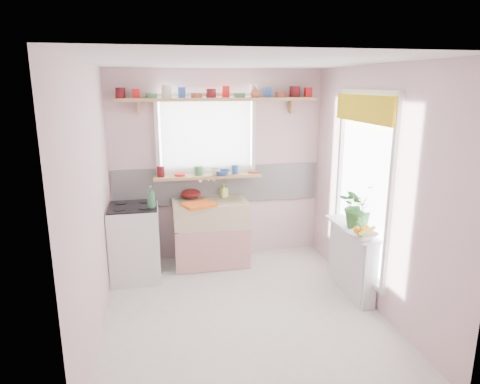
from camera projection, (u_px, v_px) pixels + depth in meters
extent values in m
plane|color=white|center=(242.00, 311.00, 4.46)|extent=(3.20, 3.20, 0.00)
plane|color=white|center=(243.00, 62.00, 3.85)|extent=(3.20, 3.20, 0.00)
plane|color=beige|center=(218.00, 166.00, 5.67)|extent=(2.80, 0.00, 2.80)
plane|color=beige|center=(296.00, 260.00, 2.64)|extent=(2.80, 0.00, 2.80)
plane|color=beige|center=(92.00, 204.00, 3.88)|extent=(0.00, 3.20, 3.20)
plane|color=beige|center=(375.00, 189.00, 4.43)|extent=(0.00, 3.20, 3.20)
cube|color=white|center=(218.00, 184.00, 5.72)|extent=(2.74, 0.03, 0.50)
cube|color=pink|center=(218.00, 199.00, 5.77)|extent=(2.74, 0.02, 0.12)
cube|color=white|center=(206.00, 136.00, 5.54)|extent=(1.20, 0.01, 1.00)
cube|color=white|center=(207.00, 137.00, 5.48)|extent=(1.15, 0.02, 0.95)
cube|color=white|center=(365.00, 185.00, 4.62)|extent=(0.01, 1.10, 1.90)
cube|color=gold|center=(363.00, 109.00, 4.40)|extent=(0.03, 1.20, 0.28)
cube|color=white|center=(211.00, 244.00, 5.60)|extent=(0.85, 0.55, 0.55)
cube|color=#C5433A|center=(214.00, 252.00, 5.33)|extent=(0.95, 0.02, 0.53)
cube|color=beige|center=(210.00, 213.00, 5.50)|extent=(0.95, 0.55, 0.30)
cylinder|color=silver|center=(207.00, 178.00, 5.63)|extent=(0.03, 0.22, 0.03)
cube|color=white|center=(135.00, 243.00, 5.13)|extent=(0.58, 0.58, 0.90)
cube|color=black|center=(133.00, 207.00, 5.02)|extent=(0.56, 0.56, 0.02)
cylinder|color=black|center=(119.00, 209.00, 4.86)|extent=(0.14, 0.14, 0.01)
cylinder|color=black|center=(145.00, 208.00, 4.91)|extent=(0.14, 0.14, 0.01)
cylinder|color=black|center=(121.00, 203.00, 5.13)|extent=(0.14, 0.14, 0.01)
cylinder|color=black|center=(145.00, 202.00, 5.18)|extent=(0.14, 0.14, 0.01)
cube|color=white|center=(352.00, 261.00, 4.81)|extent=(0.15, 0.90, 0.75)
cube|color=white|center=(351.00, 228.00, 4.71)|extent=(0.22, 0.95, 0.03)
cube|color=tan|center=(208.00, 176.00, 5.56)|extent=(1.40, 0.22, 0.04)
cube|color=tan|center=(218.00, 99.00, 5.34)|extent=(2.52, 0.24, 0.04)
cylinder|color=#590F14|center=(120.00, 93.00, 5.09)|extent=(0.11, 0.11, 0.12)
cylinder|color=red|center=(136.00, 93.00, 5.12)|extent=(0.11, 0.11, 0.12)
cylinder|color=#3F7F4C|center=(152.00, 95.00, 5.17)|extent=(0.11, 0.11, 0.06)
cylinder|color=silver|center=(167.00, 93.00, 5.19)|extent=(0.11, 0.11, 0.12)
cylinder|color=#3359A5|center=(182.00, 93.00, 5.23)|extent=(0.11, 0.11, 0.12)
cylinder|color=#A55133|center=(197.00, 95.00, 5.27)|extent=(0.11, 0.11, 0.06)
cylinder|color=#590F14|center=(211.00, 93.00, 5.30)|extent=(0.11, 0.11, 0.12)
cylinder|color=red|center=(225.00, 93.00, 5.33)|extent=(0.11, 0.11, 0.12)
cylinder|color=#3F7F4C|center=(240.00, 95.00, 5.38)|extent=(0.11, 0.11, 0.06)
cylinder|color=silver|center=(254.00, 93.00, 5.41)|extent=(0.11, 0.11, 0.12)
cylinder|color=#3359A5|center=(268.00, 92.00, 5.44)|extent=(0.11, 0.11, 0.12)
cylinder|color=#A55133|center=(281.00, 95.00, 5.48)|extent=(0.11, 0.11, 0.06)
cylinder|color=#590F14|center=(295.00, 92.00, 5.51)|extent=(0.11, 0.11, 0.12)
cylinder|color=red|center=(308.00, 92.00, 5.55)|extent=(0.11, 0.11, 0.12)
cylinder|color=#590F14|center=(159.00, 172.00, 5.42)|extent=(0.11, 0.11, 0.12)
cylinder|color=red|center=(179.00, 171.00, 5.47)|extent=(0.11, 0.11, 0.12)
cylinder|color=#3F7F4C|center=(198.00, 173.00, 5.52)|extent=(0.11, 0.11, 0.06)
cylinder|color=silver|center=(217.00, 170.00, 5.56)|extent=(0.11, 0.11, 0.12)
cylinder|color=#3359A5|center=(236.00, 169.00, 5.61)|extent=(0.11, 0.11, 0.12)
cylinder|color=#A55133|center=(254.00, 171.00, 5.67)|extent=(0.11, 0.11, 0.06)
cube|color=orange|center=(199.00, 205.00, 5.23)|extent=(0.45, 0.40, 0.04)
ellipsoid|color=#540E0F|center=(191.00, 194.00, 5.59)|extent=(0.31, 0.31, 0.12)
imported|color=#306327|center=(359.00, 206.00, 4.63)|extent=(0.57, 0.53, 0.50)
imported|color=silver|center=(362.00, 236.00, 4.34)|extent=(0.36, 0.36, 0.07)
imported|color=#39702C|center=(360.00, 228.00, 4.37)|extent=(0.13, 0.11, 0.21)
imported|color=#D8E666|center=(224.00, 190.00, 5.67)|extent=(0.10, 0.11, 0.18)
imported|color=silver|center=(216.00, 172.00, 5.50)|extent=(0.13, 0.13, 0.09)
imported|color=#2F549B|center=(222.00, 173.00, 5.52)|extent=(0.25, 0.25, 0.06)
imported|color=#AB4C34|center=(255.00, 92.00, 5.35)|extent=(0.16, 0.16, 0.13)
imported|color=#39724C|center=(151.00, 197.00, 4.90)|extent=(0.12, 0.12, 0.26)
sphere|color=orange|center=(363.00, 230.00, 4.33)|extent=(0.08, 0.08, 0.08)
sphere|color=orange|center=(367.00, 229.00, 4.37)|extent=(0.08, 0.08, 0.08)
sphere|color=orange|center=(357.00, 230.00, 4.34)|extent=(0.08, 0.08, 0.08)
cylinder|color=yellow|center=(367.00, 231.00, 4.28)|extent=(0.18, 0.04, 0.10)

